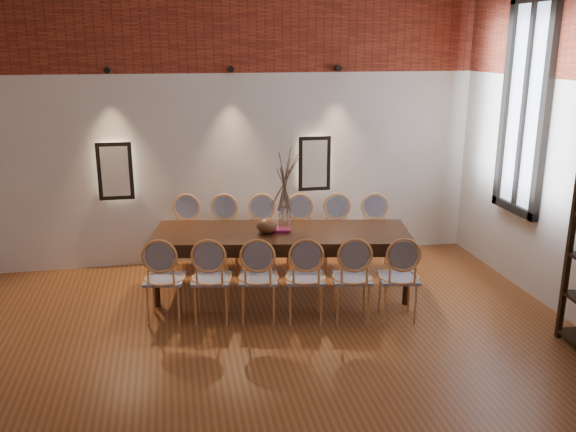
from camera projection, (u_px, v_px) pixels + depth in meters
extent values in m
cube|color=brown|center=(257.00, 401.00, 5.09)|extent=(7.00, 7.00, 0.02)
cube|color=silver|center=(215.00, 112.00, 7.89)|extent=(7.00, 0.10, 4.00)
cube|color=maroon|center=(212.00, 11.00, 7.48)|extent=(7.00, 0.02, 1.50)
cube|color=#FFEAC6|center=(115.00, 171.00, 7.75)|extent=(0.36, 0.06, 0.66)
cube|color=#FFEAC6|center=(314.00, 163.00, 8.23)|extent=(0.36, 0.06, 0.66)
cylinder|color=black|center=(107.00, 70.00, 7.37)|extent=(0.08, 0.10, 0.08)
cylinder|color=black|center=(231.00, 69.00, 7.65)|extent=(0.08, 0.10, 0.08)
cylinder|color=black|center=(338.00, 68.00, 7.91)|extent=(0.08, 0.10, 0.08)
cube|color=silver|center=(526.00, 108.00, 7.03)|extent=(0.02, 0.78, 2.38)
cube|color=black|center=(524.00, 108.00, 7.02)|extent=(0.08, 0.90, 2.50)
cube|color=black|center=(524.00, 108.00, 7.02)|extent=(0.06, 0.06, 2.40)
cube|color=black|center=(282.00, 262.00, 7.21)|extent=(3.10, 1.47, 0.75)
cylinder|color=silver|center=(285.00, 219.00, 7.07)|extent=(0.14, 0.14, 0.30)
ellipsoid|color=brown|center=(267.00, 225.00, 7.03)|extent=(0.24, 0.24, 0.18)
cube|color=#89124C|center=(279.00, 230.00, 7.12)|extent=(0.29, 0.22, 0.03)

